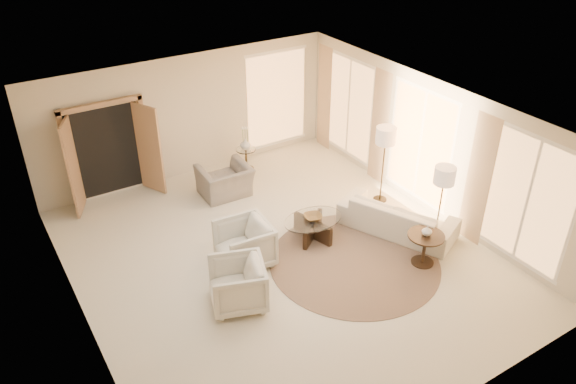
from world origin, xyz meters
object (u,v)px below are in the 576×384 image
armchair_right (237,282)px  floor_lamp_far (444,179)px  armchair_left (244,242)px  side_table (246,157)px  coffee_table (313,226)px  sofa (398,217)px  bowl (313,217)px  end_vase (427,231)px  floor_lamp_near (386,139)px  end_table (425,244)px  side_vase (246,144)px  accent_chair (225,176)px

armchair_right → floor_lamp_far: 4.19m
armchair_left → side_table: 3.62m
coffee_table → floor_lamp_far: floor_lamp_far is taller
sofa → coffee_table: (-1.55, 0.68, -0.05)m
armchair_right → bowl: size_ratio=2.62×
coffee_table → end_vase: 2.18m
floor_lamp_near → floor_lamp_far: 1.74m
end_table → side_vase: side_vase is taller
floor_lamp_far → side_vase: bearing=110.7°
floor_lamp_near → end_vase: (-0.78, -2.13, -0.74)m
end_table → side_table: (-1.01, 4.90, -0.10)m
floor_lamp_far → end_vase: bearing=-150.4°
side_table → end_vase: 5.02m
floor_lamp_far → sofa: bearing=121.7°
armchair_left → end_table: size_ratio=1.40×
end_vase → armchair_right: bearing=166.3°
side_table → bowl: size_ratio=1.58×
side_table → end_vase: size_ratio=2.81×
end_table → side_table: bearing=101.6°
side_table → bowl: bearing=-94.5°
end_table → floor_lamp_far: size_ratio=0.41×
coffee_table → armchair_left: bearing=180.0°
side_vase → armchair_right: bearing=-120.1°
end_vase → side_vase: bearing=101.6°
sofa → accent_chair: 3.80m
end_table → bowl: size_ratio=1.93×
armchair_left → accent_chair: 2.50m
floor_lamp_near → floor_lamp_far: size_ratio=1.06×
side_table → armchair_left: bearing=-118.8°
armchair_left → side_vase: armchair_left is taller
floor_lamp_near → bowl: 2.30m
armchair_right → accent_chair: 3.57m
armchair_left → floor_lamp_far: (3.45, -1.33, 0.91)m
accent_chair → side_table: 1.25m
sofa → armchair_left: size_ratio=2.46×
end_table → side_vase: bearing=101.6°
accent_chair → floor_lamp_far: size_ratio=0.66×
coffee_table → end_table: bearing=-54.0°
coffee_table → bowl: 0.21m
floor_lamp_near → floor_lamp_far: floor_lamp_near is taller
sofa → end_vase: size_ratio=11.88×
armchair_left → side_table: (1.74, 3.17, -0.14)m
side_table → accent_chair: bearing=-140.2°
side_table → floor_lamp_far: bearing=-69.3°
armchair_right → floor_lamp_far: floor_lamp_far is taller
sofa → coffee_table: 1.70m
floor_lamp_near → side_vase: bearing=122.9°
end_table → bowl: (-1.26, 1.73, 0.06)m
armchair_left → coffee_table: armchair_left is taller
sofa → end_table: 1.09m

